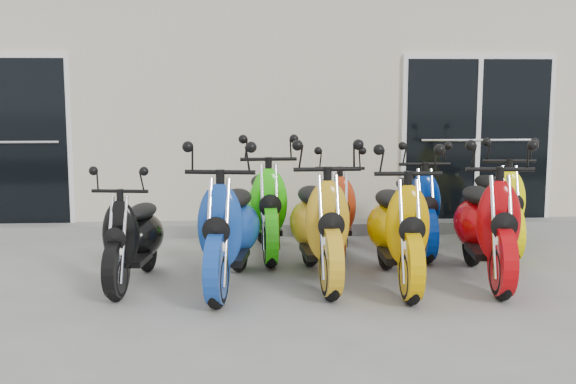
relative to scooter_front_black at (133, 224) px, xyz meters
name	(u,v)px	position (x,y,z in m)	size (l,w,h in m)	color
ground	(292,273)	(1.54, 0.36, -0.60)	(80.00, 80.00, 0.00)	gray
building	(272,104)	(1.54, 5.56, 1.00)	(14.00, 6.00, 3.20)	beige
roof_cap	(271,3)	(1.54, 5.56, 2.68)	(14.20, 6.20, 0.16)	#3F3F42
front_step	(281,228)	(1.54, 2.38, -0.52)	(14.00, 0.40, 0.15)	gray
door_left	(29,137)	(-1.66, 2.53, 0.66)	(1.07, 0.08, 2.22)	black
door_right	(477,135)	(4.14, 2.53, 0.66)	(2.02, 0.08, 2.22)	black
scooter_front_black	(133,224)	(0.00, 0.00, 0.00)	(0.59, 1.61, 1.19)	black
scooter_front_blue	(229,213)	(0.92, -0.16, 0.12)	(0.70, 1.93, 1.43)	#143FA0
scooter_front_orange_a	(319,209)	(1.79, 0.01, 0.12)	(0.70, 1.93, 1.43)	gold
scooter_front_orange_b	(398,213)	(2.52, -0.16, 0.10)	(0.69, 1.89, 1.40)	#D69D00
scooter_front_red	(487,209)	(3.41, -0.07, 0.12)	(0.70, 1.93, 1.42)	#B1050A
scooter_back_green	(266,193)	(1.30, 1.21, 0.10)	(0.69, 1.89, 1.40)	#2AD80F
scooter_back_red	(339,198)	(2.15, 1.31, 0.03)	(0.62, 1.69, 1.25)	#AD3111
scooter_back_blue	(415,195)	(3.03, 1.27, 0.06)	(0.64, 1.77, 1.31)	navy
scooter_back_yellow	(497,193)	(3.98, 1.24, 0.08)	(0.66, 1.83, 1.35)	#FFF800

